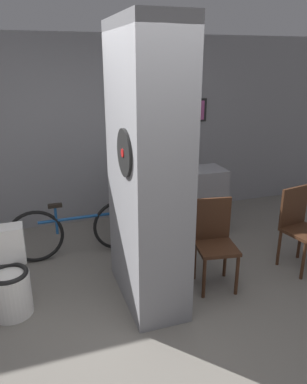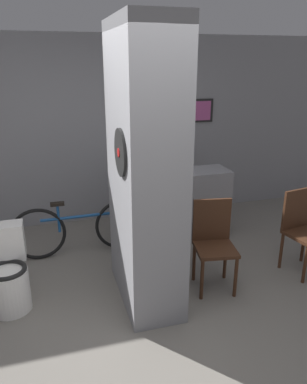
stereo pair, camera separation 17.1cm
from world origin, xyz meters
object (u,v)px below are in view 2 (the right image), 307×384
(chair_near_pillar, at_px, (214,240))
(bottle_tall, at_px, (162,165))
(toilet, at_px, (9,275))
(chair_by_doorway, at_px, (302,227))
(bicycle, at_px, (81,228))

(chair_near_pillar, xyz_separation_m, bottle_tall, (-0.21, 1.10, 0.52))
(toilet, xyz_separation_m, chair_by_doorway, (3.10, -0.19, 0.18))
(toilet, height_order, bottle_tall, bottle_tall)
(chair_near_pillar, relative_size, bottle_tall, 2.89)
(bicycle, bearing_deg, chair_by_doorway, -24.21)
(chair_near_pillar, distance_m, bicycle, 1.65)
(bicycle, height_order, bottle_tall, bottle_tall)
(chair_near_pillar, relative_size, chair_by_doorway, 1.00)
(chair_by_doorway, bearing_deg, chair_near_pillar, 170.70)
(toilet, relative_size, bottle_tall, 2.45)
(bicycle, bearing_deg, bottle_tall, 2.03)
(bicycle, distance_m, bottle_tall, 1.25)
(toilet, relative_size, chair_near_pillar, 0.85)
(chair_near_pillar, height_order, bottle_tall, bottle_tall)
(toilet, height_order, bicycle, toilet)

